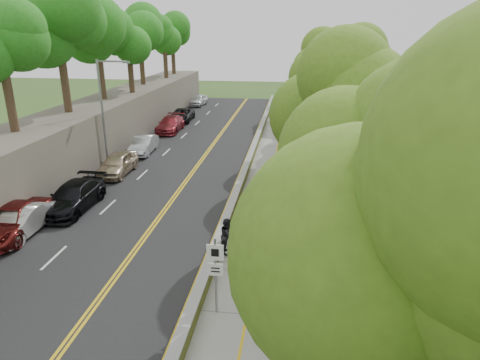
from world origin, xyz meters
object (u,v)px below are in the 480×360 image
object	(u,v)px
streetlight	(105,106)
signpost	(216,268)
car_2	(10,221)
person_far	(285,137)
construction_barrel	(286,146)
car_1	(22,222)
painter_0	(254,192)
concrete_block	(303,265)

from	to	relation	value
streetlight	signpost	distance (m)	20.72
car_2	person_far	world-z (taller)	person_far
signpost	streetlight	bearing A→B (deg)	124.08
construction_barrel	car_2	bearing A→B (deg)	-127.15
car_1	person_far	size ratio (longest dim) A/B	2.35
car_1	signpost	bearing A→B (deg)	-24.97
construction_barrel	painter_0	xyz separation A→B (m)	(-1.55, -12.51, 0.45)
streetlight	concrete_block	xyz separation A→B (m)	(14.76, -13.90, -4.17)
painter_0	person_far	bearing A→B (deg)	-12.88
concrete_block	car_1	xyz separation A→B (m)	(-14.34, 1.95, 0.29)
concrete_block	person_far	distance (m)	21.06
signpost	painter_0	distance (m)	10.48
signpost	concrete_block	distance (m)	4.74
concrete_block	painter_0	bearing A→B (deg)	111.31
construction_barrel	person_far	distance (m)	1.30
person_far	painter_0	bearing A→B (deg)	97.58
car_2	person_far	bearing A→B (deg)	50.33
streetlight	car_1	bearing A→B (deg)	-87.97
streetlight	concrete_block	bearing A→B (deg)	-43.28
concrete_block	car_2	distance (m)	15.02
streetlight	painter_0	xyz separation A→B (m)	(11.91, -6.60, -3.72)
signpost	car_2	distance (m)	12.72
signpost	person_far	world-z (taller)	signpost
construction_barrel	concrete_block	bearing A→B (deg)	-86.25
streetlight	person_far	xyz separation A→B (m)	(13.26, 7.10, -3.67)
painter_0	person_far	world-z (taller)	person_far
car_1	car_2	world-z (taller)	car_2
concrete_block	car_2	bearing A→B (deg)	172.86
car_2	painter_0	distance (m)	13.22
construction_barrel	person_far	world-z (taller)	person_far
car_2	construction_barrel	bearing A→B (deg)	48.18
car_1	car_2	bearing A→B (deg)	-171.75
streetlight	construction_barrel	world-z (taller)	streetlight
concrete_block	car_2	size ratio (longest dim) A/B	0.23
construction_barrel	car_2	size ratio (longest dim) A/B	0.15
signpost	car_1	distance (m)	12.25
construction_barrel	person_far	bearing A→B (deg)	99.58
painter_0	signpost	bearing A→B (deg)	170.55
streetlight	signpost	size ratio (longest dim) A/B	2.58
car_2	person_far	size ratio (longest dim) A/B	2.99
concrete_block	person_far	xyz separation A→B (m)	(-1.50, 21.00, 0.50)
signpost	construction_barrel	xyz separation A→B (m)	(1.95, 22.93, -1.49)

